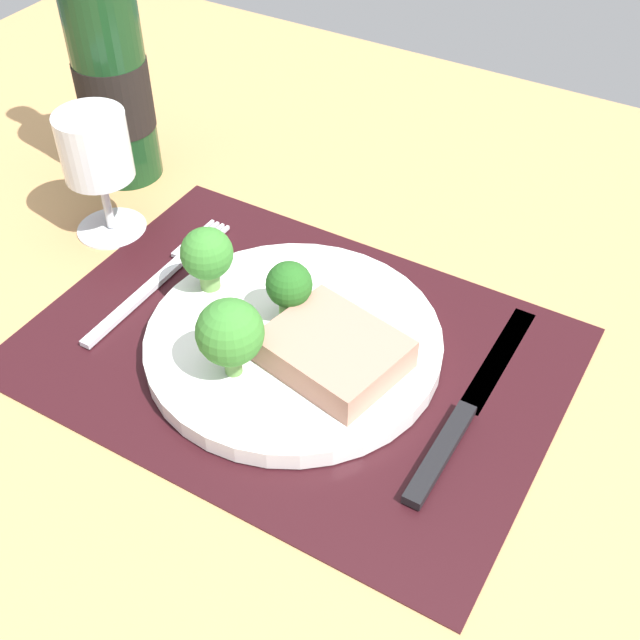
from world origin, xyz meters
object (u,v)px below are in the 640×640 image
(wine_bottle, at_px, (112,80))
(wine_glass, at_px, (96,155))
(knife, at_px, (465,413))
(plate, at_px, (294,342))
(steak, at_px, (334,351))
(fork, at_px, (160,278))

(wine_bottle, xyz_separation_m, wine_glass, (0.05, -0.09, -0.02))
(knife, height_order, wine_bottle, wine_bottle)
(plate, distance_m, knife, 0.15)
(plate, height_order, steak, steak)
(knife, bearing_deg, plate, -179.62)
(plate, bearing_deg, steak, -13.85)
(steak, height_order, fork, steak)
(wine_glass, bearing_deg, wine_bottle, 120.63)
(knife, distance_m, wine_glass, 0.40)
(plate, distance_m, wine_bottle, 0.34)
(wine_glass, bearing_deg, knife, -7.04)
(steak, height_order, wine_bottle, wine_bottle)
(fork, relative_size, wine_glass, 1.56)
(steak, distance_m, fork, 0.20)
(plate, bearing_deg, wine_glass, 167.50)
(steak, xyz_separation_m, wine_glass, (-0.28, 0.06, 0.05))
(knife, bearing_deg, wine_bottle, 161.33)
(steak, bearing_deg, fork, 172.63)
(steak, xyz_separation_m, wine_bottle, (-0.33, 0.15, 0.07))
(plate, relative_size, fork, 1.25)
(steak, xyz_separation_m, fork, (-0.19, 0.02, -0.03))
(fork, height_order, wine_glass, wine_glass)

